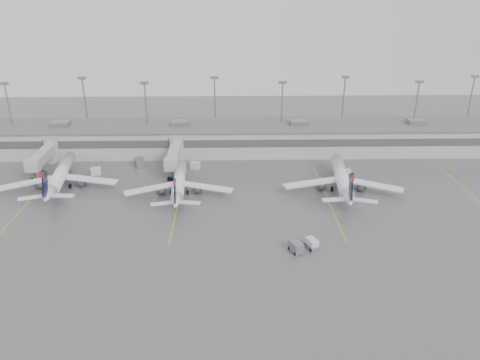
{
  "coord_description": "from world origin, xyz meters",
  "views": [
    {
      "loc": [
        -5.22,
        -75.16,
        47.7
      ],
      "look_at": [
        -3.13,
        24.0,
        5.0
      ],
      "focal_mm": 35.0,
      "sensor_mm": 36.0,
      "label": 1
    }
  ],
  "objects_px": {
    "baggage_tug": "(312,245)",
    "jet_far_left": "(60,176)",
    "jet_mid_left": "(179,182)",
    "jet_mid_right": "(342,178)"
  },
  "relations": [
    {
      "from": "baggage_tug",
      "to": "jet_far_left",
      "type": "bearing_deg",
      "value": 129.66
    },
    {
      "from": "jet_far_left",
      "to": "baggage_tug",
      "type": "height_order",
      "value": "jet_far_left"
    },
    {
      "from": "jet_far_left",
      "to": "jet_mid_left",
      "type": "distance_m",
      "value": 30.02
    },
    {
      "from": "jet_far_left",
      "to": "jet_mid_left",
      "type": "bearing_deg",
      "value": -15.11
    },
    {
      "from": "jet_far_left",
      "to": "jet_mid_left",
      "type": "height_order",
      "value": "jet_far_left"
    },
    {
      "from": "jet_mid_left",
      "to": "baggage_tug",
      "type": "xyz_separation_m",
      "value": [
        27.93,
        -25.47,
        -2.16
      ]
    },
    {
      "from": "jet_mid_right",
      "to": "jet_far_left",
      "type": "bearing_deg",
      "value": -176.82
    },
    {
      "from": "jet_mid_left",
      "to": "jet_mid_right",
      "type": "height_order",
      "value": "jet_mid_right"
    },
    {
      "from": "jet_mid_left",
      "to": "baggage_tug",
      "type": "relative_size",
      "value": 8.23
    },
    {
      "from": "jet_mid_right",
      "to": "baggage_tug",
      "type": "distance_m",
      "value": 29.09
    }
  ]
}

